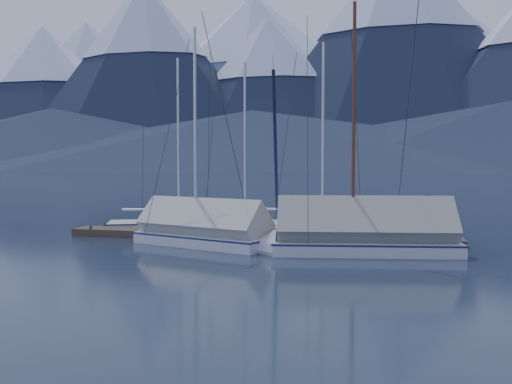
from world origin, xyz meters
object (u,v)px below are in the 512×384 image
sailboat_open_mid (255,231)px  sailboat_open_right (333,231)px  person (428,216)px  sailboat_open_left (189,226)px  sailboat_covered_near (348,239)px  sailboat_covered_far (193,233)px

sailboat_open_mid → sailboat_open_right: sailboat_open_right is taller
sailboat_open_right → person: 5.29m
person → sailboat_open_left: bearing=96.3°
sailboat_open_left → sailboat_covered_near: 10.33m
sailboat_covered_far → person: size_ratio=5.50×
sailboat_open_left → person: bearing=-14.4°
sailboat_open_right → person: size_ratio=5.60×
sailboat_open_right → person: sailboat_open_right is taller
sailboat_open_mid → sailboat_open_right: (3.75, 0.95, 0.02)m
sailboat_open_left → sailboat_covered_far: bearing=-67.1°
sailboat_open_left → person: sailboat_open_left is taller
sailboat_open_mid → sailboat_covered_near: (4.87, -4.47, 0.37)m
sailboat_covered_far → person: bearing=10.3°
sailboat_open_mid → sailboat_open_right: bearing=14.2°
sailboat_open_mid → sailboat_open_left: bearing=164.7°
sailboat_covered_far → sailboat_open_right: bearing=40.3°
sailboat_open_left → sailboat_covered_far: (2.04, -4.84, 0.32)m
sailboat_open_left → sailboat_open_mid: bearing=-15.3°
sailboat_open_left → sailboat_open_right: (7.61, -0.11, 0.01)m
sailboat_open_right → sailboat_open_left: bearing=179.2°
sailboat_covered_near → person: sailboat_covered_near is taller
sailboat_open_mid → person: size_ratio=5.00×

